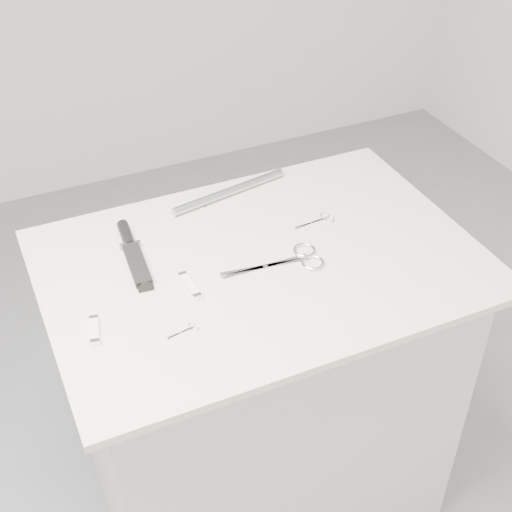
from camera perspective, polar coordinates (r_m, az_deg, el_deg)
name	(u,v)px	position (r m, az deg, el deg)	size (l,w,h in m)	color
ground	(260,494)	(2.33, 0.35, -18.48)	(4.00, 4.00, 0.01)	gray
plinth	(261,396)	(1.97, 0.40, -11.12)	(0.90, 0.60, 0.90)	#B2B2B0
display_board	(262,263)	(1.65, 0.47, -0.57)	(1.00, 0.70, 0.02)	beige
large_shears	(293,260)	(1.64, 3.00, -0.32)	(0.24, 0.10, 0.01)	silver
embroidery_scissors_a	(320,220)	(1.78, 5.13, 2.88)	(0.11, 0.05, 0.00)	silver
embroidery_scissors_b	(194,206)	(1.83, -4.97, 3.98)	(0.09, 0.04, 0.00)	silver
tiny_scissors	(186,330)	(1.47, -5.59, -5.94)	(0.07, 0.03, 0.00)	silver
sheathed_knife	(132,250)	(1.68, -9.88, 0.45)	(0.06, 0.25, 0.03)	black
pocket_knife_a	(95,330)	(1.50, -12.79, -5.82)	(0.03, 0.08, 0.01)	white
pocket_knife_b	(190,285)	(1.57, -5.33, -2.35)	(0.03, 0.09, 0.01)	white
metal_rail	(229,192)	(1.86, -2.14, 5.18)	(0.02, 0.02, 0.33)	#95989D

